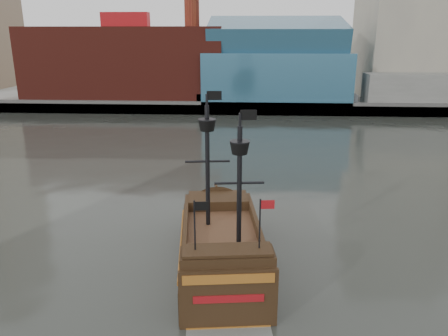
{
  "coord_description": "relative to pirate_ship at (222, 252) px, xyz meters",
  "views": [
    {
      "loc": [
        4.61,
        -24.64,
        15.56
      ],
      "look_at": [
        2.44,
        12.89,
        4.0
      ],
      "focal_mm": 35.0,
      "sensor_mm": 36.0,
      "label": 1
    }
  ],
  "objects": [
    {
      "name": "promenade_far",
      "position": [
        -2.91,
        89.68,
        -0.17
      ],
      "size": [
        220.0,
        60.0,
        2.0
      ],
      "primitive_type": "cube",
      "color": "slate",
      "rests_on": "ground"
    },
    {
      "name": "seawall",
      "position": [
        -2.91,
        60.18,
        0.13
      ],
      "size": [
        220.0,
        1.0,
        2.6
      ],
      "primitive_type": "cube",
      "color": "#4C4C49",
      "rests_on": "ground"
    },
    {
      "name": "ground",
      "position": [
        -2.91,
        -2.32,
        -1.17
      ],
      "size": [
        400.0,
        400.0,
        0.0
      ],
      "primitive_type": "plane",
      "color": "#262823",
      "rests_on": "ground"
    },
    {
      "name": "pirate_ship",
      "position": [
        0.0,
        0.0,
        0.0
      ],
      "size": [
        7.08,
        17.66,
        12.86
      ],
      "rotation": [
        0.0,
        0.0,
        0.12
      ],
      "color": "black",
      "rests_on": "ground"
    }
  ]
}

